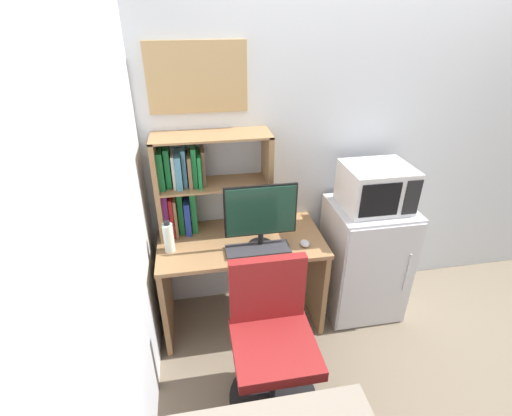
% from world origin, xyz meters
% --- Properties ---
extents(wall_back, '(6.40, 0.04, 2.60)m').
position_xyz_m(wall_back, '(0.40, 0.02, 1.30)').
color(wall_back, silver).
rests_on(wall_back, ground_plane).
extents(wall_left, '(0.04, 4.40, 2.60)m').
position_xyz_m(wall_left, '(-1.62, -1.60, 1.30)').
color(wall_left, silver).
rests_on(wall_left, ground_plane).
extents(desk, '(1.13, 0.59, 0.73)m').
position_xyz_m(desk, '(-0.99, -0.30, 0.50)').
color(desk, '#997047').
rests_on(desk, ground_plane).
extents(hutch_bookshelf, '(0.76, 0.26, 0.70)m').
position_xyz_m(hutch_bookshelf, '(-1.26, -0.12, 1.09)').
color(hutch_bookshelf, '#997047').
rests_on(hutch_bookshelf, desk).
extents(monitor, '(0.47, 0.16, 0.44)m').
position_xyz_m(monitor, '(-0.87, -0.40, 0.98)').
color(monitor, black).
rests_on(monitor, desk).
extents(keyboard, '(0.42, 0.15, 0.02)m').
position_xyz_m(keyboard, '(-0.90, -0.45, 0.74)').
color(keyboard, '#333338').
rests_on(keyboard, desk).
extents(computer_mouse, '(0.06, 0.08, 0.04)m').
position_xyz_m(computer_mouse, '(-0.58, -0.45, 0.75)').
color(computer_mouse, silver).
rests_on(computer_mouse, desk).
extents(water_bottle, '(0.07, 0.07, 0.22)m').
position_xyz_m(water_bottle, '(-1.46, -0.35, 0.83)').
color(water_bottle, silver).
rests_on(water_bottle, desk).
extents(mini_fridge, '(0.56, 0.53, 0.90)m').
position_xyz_m(mini_fridge, '(-0.05, -0.30, 0.45)').
color(mini_fridge, silver).
rests_on(mini_fridge, ground_plane).
extents(microwave, '(0.44, 0.38, 0.30)m').
position_xyz_m(microwave, '(-0.05, -0.30, 1.05)').
color(microwave, silver).
rests_on(microwave, mini_fridge).
extents(desk_chair, '(0.54, 0.54, 0.91)m').
position_xyz_m(desk_chair, '(-0.90, -0.94, 0.39)').
color(desk_chair, black).
rests_on(desk_chair, ground_plane).
extents(wall_corkboard, '(0.62, 0.02, 0.42)m').
position_xyz_m(wall_corkboard, '(-1.20, -0.01, 1.75)').
color(wall_corkboard, tan).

